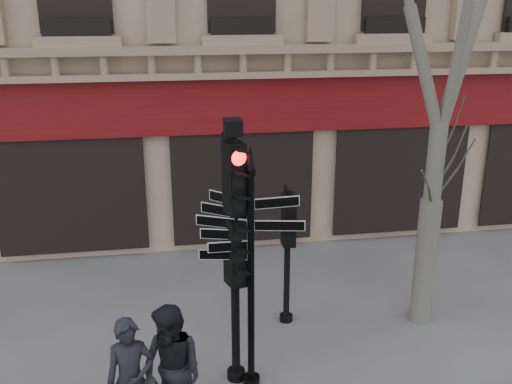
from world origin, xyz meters
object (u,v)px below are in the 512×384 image
pedestrian_a (131,380)px  fingerpost (251,231)px  traffic_signal_secondary (288,234)px  traffic_signal_main (234,224)px  pedestrian_b (172,372)px

pedestrian_a → fingerpost: bearing=20.5°
pedestrian_a → traffic_signal_secondary: bearing=39.2°
fingerpost → traffic_signal_main: size_ratio=0.92×
traffic_signal_main → traffic_signal_secondary: size_ratio=1.65×
pedestrian_b → traffic_signal_main: bearing=89.0°
fingerpost → pedestrian_a: size_ratio=2.15×
fingerpost → traffic_signal_secondary: 2.22m
fingerpost → traffic_signal_secondary: fingerpost is taller
traffic_signal_main → fingerpost: bearing=-60.6°
traffic_signal_secondary → pedestrian_b: traffic_signal_secondary is taller
traffic_signal_main → pedestrian_b: size_ratio=2.17×
traffic_signal_secondary → pedestrian_a: size_ratio=1.41×
traffic_signal_main → pedestrian_a: bearing=-163.4°
pedestrian_a → pedestrian_b: pedestrian_b is taller
pedestrian_a → pedestrian_b: size_ratio=0.94×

